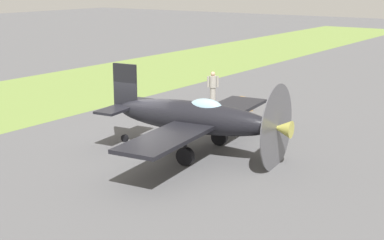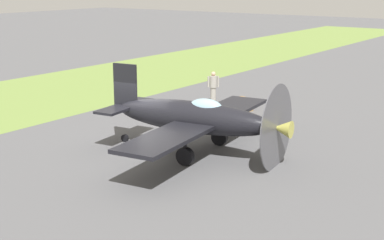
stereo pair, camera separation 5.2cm
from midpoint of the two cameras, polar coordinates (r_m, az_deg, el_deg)
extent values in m
plane|color=#515154|center=(23.04, -5.33, -2.32)|extent=(160.00, 160.00, 0.00)
ellipsoid|color=black|center=(21.25, -0.07, 0.32)|extent=(2.05, 6.80, 1.22)
cube|color=black|center=(21.10, 0.87, -0.19)|extent=(9.59, 2.85, 0.14)
cube|color=black|center=(22.63, -6.90, 3.37)|extent=(0.23, 1.09, 1.87)
cube|color=black|center=(22.79, -6.84, 1.43)|extent=(3.24, 1.28, 0.10)
cone|color=#B7B24C|center=(19.85, 9.10, -0.87)|extent=(0.71, 0.76, 0.63)
cylinder|color=#4C4C51|center=(19.91, 8.57, -0.80)|extent=(3.13, 0.44, 3.15)
ellipsoid|color=#8CB2C6|center=(20.88, 1.36, 1.27)|extent=(0.86, 1.45, 0.69)
cylinder|color=black|center=(22.54, 2.76, -1.75)|extent=(0.30, 0.69, 0.67)
cylinder|color=black|center=(22.42, 2.77, -0.59)|extent=(0.12, 0.12, 0.95)
cylinder|color=black|center=(20.11, -0.77, -3.73)|extent=(0.30, 0.69, 0.67)
cylinder|color=black|center=(19.97, -0.77, -2.44)|extent=(0.12, 0.12, 0.95)
cylinder|color=black|center=(23.19, -6.95, -1.85)|extent=(0.16, 0.33, 0.32)
cylinder|color=#9E998E|center=(30.11, 2.08, 2.53)|extent=(0.30, 0.30, 0.88)
cylinder|color=#9E998E|center=(29.96, 2.10, 3.94)|extent=(0.38, 0.38, 0.62)
sphere|color=tan|center=(29.89, 2.10, 4.74)|extent=(0.23, 0.23, 0.23)
cylinder|color=#9E998E|center=(30.00, 2.59, 3.94)|extent=(0.11, 0.11, 0.59)
cylinder|color=#9E998E|center=(29.93, 1.60, 3.93)|extent=(0.11, 0.11, 0.59)
cube|color=olive|center=(28.54, 4.93, 1.59)|extent=(1.14, 1.14, 0.64)
camera|label=1|loc=(0.03, -90.07, -0.02)|focal=52.24mm
camera|label=2|loc=(0.03, 89.93, 0.02)|focal=52.24mm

